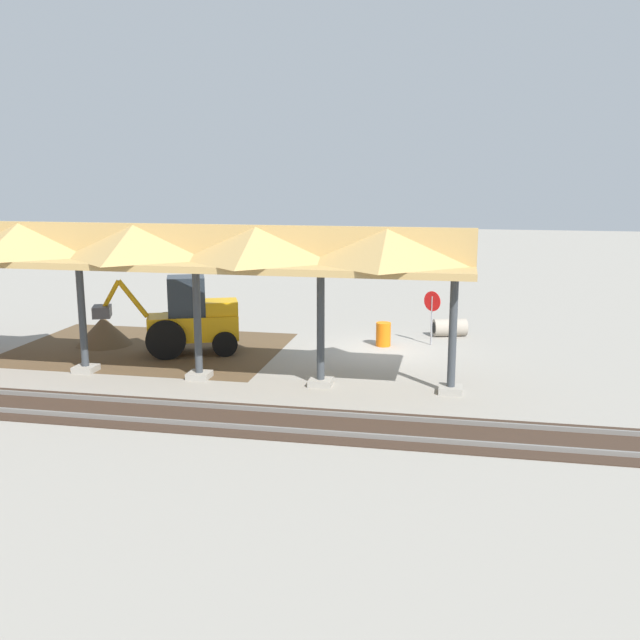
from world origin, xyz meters
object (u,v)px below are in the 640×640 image
object	(u,v)px
concrete_pipe	(450,327)
traffic_barrel	(383,334)
stop_sign	(432,307)
backhoe	(189,319)

from	to	relation	value
concrete_pipe	traffic_barrel	distance (m)	3.27
stop_sign	concrete_pipe	bearing A→B (deg)	-111.85
stop_sign	backhoe	size ratio (longest dim) A/B	0.41
stop_sign	backhoe	xyz separation A→B (m)	(8.54, 3.01, -0.21)
backhoe	concrete_pipe	world-z (taller)	backhoe
traffic_barrel	stop_sign	bearing A→B (deg)	-163.85
concrete_pipe	backhoe	bearing A→B (deg)	26.91
concrete_pipe	traffic_barrel	bearing A→B (deg)	41.77
backhoe	stop_sign	bearing A→B (deg)	-160.60
stop_sign	concrete_pipe	distance (m)	2.12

